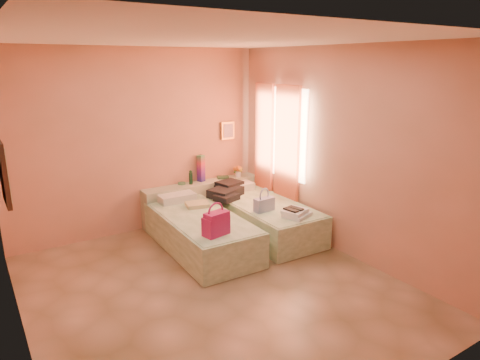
# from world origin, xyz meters

# --- Properties ---
(ground) EXTENTS (4.50, 4.50, 0.00)m
(ground) POSITION_xyz_m (0.00, 0.00, 0.00)
(ground) COLOR tan
(ground) RESTS_ON ground
(room_walls) EXTENTS (4.02, 4.51, 2.81)m
(room_walls) POSITION_xyz_m (0.21, 0.57, 1.79)
(room_walls) COLOR tan
(room_walls) RESTS_ON ground
(headboard_ledge) EXTENTS (2.05, 0.30, 0.65)m
(headboard_ledge) POSITION_xyz_m (0.98, 2.10, 0.33)
(headboard_ledge) COLOR #AAB190
(headboard_ledge) RESTS_ON ground
(bed_left) EXTENTS (0.96, 2.03, 0.50)m
(bed_left) POSITION_xyz_m (0.39, 1.05, 0.25)
(bed_left) COLOR beige
(bed_left) RESTS_ON ground
(bed_right) EXTENTS (0.96, 2.03, 0.50)m
(bed_right) POSITION_xyz_m (1.48, 1.05, 0.25)
(bed_right) COLOR beige
(bed_right) RESTS_ON ground
(water_bottle) EXTENTS (0.08, 0.08, 0.22)m
(water_bottle) POSITION_xyz_m (0.77, 2.10, 0.76)
(water_bottle) COLOR #133522
(water_bottle) RESTS_ON headboard_ledge
(rainbow_box) EXTENTS (0.13, 0.13, 0.44)m
(rainbow_box) POSITION_xyz_m (1.00, 2.17, 0.87)
(rainbow_box) COLOR #AC155B
(rainbow_box) RESTS_ON headboard_ledge
(small_dish) EXTENTS (0.12, 0.12, 0.03)m
(small_dish) POSITION_xyz_m (0.64, 2.17, 0.67)
(small_dish) COLOR #4E905D
(small_dish) RESTS_ON headboard_ledge
(green_book) EXTENTS (0.23, 0.20, 0.03)m
(green_book) POSITION_xyz_m (1.40, 2.13, 0.67)
(green_book) COLOR #284C30
(green_book) RESTS_ON headboard_ledge
(flower_vase) EXTENTS (0.22, 0.22, 0.23)m
(flower_vase) POSITION_xyz_m (1.67, 2.08, 0.77)
(flower_vase) COLOR white
(flower_vase) RESTS_ON headboard_ledge
(magenta_handbag) EXTENTS (0.35, 0.24, 0.30)m
(magenta_handbag) POSITION_xyz_m (0.23, 0.35, 0.65)
(magenta_handbag) COLOR #AC155B
(magenta_handbag) RESTS_ON bed_left
(khaki_garment) EXTENTS (0.38, 0.33, 0.06)m
(khaki_garment) POSITION_xyz_m (0.54, 1.44, 0.53)
(khaki_garment) COLOR tan
(khaki_garment) RESTS_ON bed_left
(clothes_pile) EXTENTS (0.73, 0.73, 0.17)m
(clothes_pile) POSITION_xyz_m (1.20, 1.65, 0.58)
(clothes_pile) COLOR black
(clothes_pile) RESTS_ON bed_right
(blue_handbag) EXTENTS (0.31, 0.15, 0.20)m
(blue_handbag) POSITION_xyz_m (1.26, 0.74, 0.60)
(blue_handbag) COLOR #3E4B95
(blue_handbag) RESTS_ON bed_right
(towel_stack) EXTENTS (0.43, 0.40, 0.10)m
(towel_stack) POSITION_xyz_m (1.50, 0.30, 0.55)
(towel_stack) COLOR white
(towel_stack) RESTS_ON bed_right
(sandal_pair) EXTENTS (0.20, 0.25, 0.02)m
(sandal_pair) POSITION_xyz_m (1.46, 0.32, 0.61)
(sandal_pair) COLOR black
(sandal_pair) RESTS_ON towel_stack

